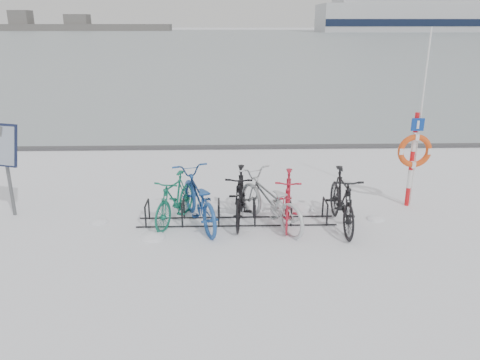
{
  "coord_description": "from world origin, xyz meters",
  "views": [
    {
      "loc": [
        -0.19,
        -8.75,
        3.85
      ],
      "look_at": [
        0.09,
        0.6,
        0.71
      ],
      "focal_mm": 35.0,
      "sensor_mm": 36.0,
      "label": 1
    }
  ],
  "objects_px": {
    "lifebuoy_station": "(414,151)",
    "bike_rack": "(237,214)",
    "info_board": "(4,151)",
    "cruise_ferry": "(473,3)"
  },
  "relations": [
    {
      "from": "bike_rack",
      "to": "cruise_ferry",
      "type": "bearing_deg",
      "value": 62.37
    },
    {
      "from": "bike_rack",
      "to": "lifebuoy_station",
      "type": "distance_m",
      "value": 4.04
    },
    {
      "from": "info_board",
      "to": "lifebuoy_station",
      "type": "xyz_separation_m",
      "value": [
        8.5,
        0.25,
        -0.14
      ]
    },
    {
      "from": "info_board",
      "to": "lifebuoy_station",
      "type": "height_order",
      "value": "lifebuoy_station"
    },
    {
      "from": "bike_rack",
      "to": "info_board",
      "type": "relative_size",
      "value": 2.04
    },
    {
      "from": "lifebuoy_station",
      "to": "bike_rack",
      "type": "bearing_deg",
      "value": -168.68
    },
    {
      "from": "bike_rack",
      "to": "lifebuoy_station",
      "type": "relative_size",
      "value": 1.06
    },
    {
      "from": "lifebuoy_station",
      "to": "info_board",
      "type": "bearing_deg",
      "value": -178.3
    },
    {
      "from": "lifebuoy_station",
      "to": "cruise_ferry",
      "type": "xyz_separation_m",
      "value": [
        110.78,
        218.11,
        11.6
      ]
    },
    {
      "from": "bike_rack",
      "to": "info_board",
      "type": "xyz_separation_m",
      "value": [
        -4.69,
        0.51,
        1.23
      ]
    }
  ]
}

